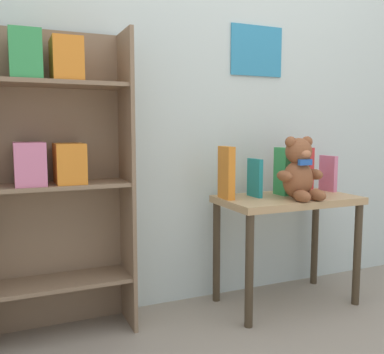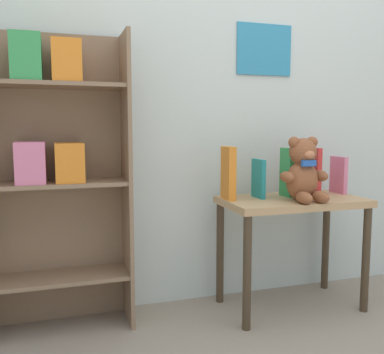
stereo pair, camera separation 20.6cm
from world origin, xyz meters
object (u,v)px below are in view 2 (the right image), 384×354
object	(u,v)px
book_standing_orange	(228,173)
book_standing_red	(312,171)
book_standing_teal	(258,179)
bookshelf_side	(50,162)
display_table	(292,215)
teddy_bear	(303,172)
book_standing_green	(288,172)
book_standing_pink	(339,175)

from	to	relation	value
book_standing_orange	book_standing_red	distance (m)	0.49
book_standing_teal	book_standing_red	bearing A→B (deg)	3.16
bookshelf_side	display_table	xyz separation A→B (m)	(1.17, -0.14, -0.30)
teddy_bear	book_standing_orange	world-z (taller)	teddy_bear
teddy_bear	book_standing_green	bearing A→B (deg)	91.72
book_standing_red	book_standing_orange	bearing A→B (deg)	179.94
book_standing_green	book_standing_red	world-z (taller)	book_standing_green
book_standing_pink	book_standing_orange	bearing A→B (deg)	-179.75
book_standing_green	book_standing_pink	size ratio (longest dim) A/B	1.26
display_table	book_standing_teal	world-z (taller)	book_standing_teal
book_standing_red	book_standing_pink	size ratio (longest dim) A/B	1.25
teddy_bear	book_standing_green	distance (m)	0.14
bookshelf_side	book_standing_orange	bearing A→B (deg)	-5.01
teddy_bear	book_standing_pink	size ratio (longest dim) A/B	1.57
book_standing_pink	display_table	bearing A→B (deg)	-167.65
display_table	book_standing_orange	size ratio (longest dim) A/B	2.71
bookshelf_side	book_standing_green	world-z (taller)	bookshelf_side
display_table	book_standing_orange	xyz separation A→B (m)	(-0.33, 0.07, 0.22)
teddy_bear	book_standing_red	bearing A→B (deg)	46.37
book_standing_pink	book_standing_teal	bearing A→B (deg)	-178.87
book_standing_orange	book_standing_green	bearing A→B (deg)	0.65
display_table	book_standing_pink	distance (m)	0.39
book_standing_red	display_table	bearing A→B (deg)	-155.53
book_standing_pink	bookshelf_side	bearing A→B (deg)	176.96
bookshelf_side	book_standing_red	world-z (taller)	bookshelf_side
book_standing_orange	book_standing_red	bearing A→B (deg)	4.24
bookshelf_side	teddy_bear	size ratio (longest dim) A/B	4.33
book_standing_orange	book_standing_green	world-z (taller)	book_standing_orange
book_standing_orange	book_standing_pink	bearing A→B (deg)	3.29
bookshelf_side	book_standing_red	distance (m)	1.34
book_standing_green	book_standing_pink	xyz separation A→B (m)	(0.33, 0.02, -0.03)
book_standing_green	book_standing_orange	bearing A→B (deg)	178.16
bookshelf_side	book_standing_teal	xyz separation A→B (m)	(1.01, -0.08, -0.11)
display_table	teddy_bear	bearing A→B (deg)	-87.18
book_standing_orange	book_standing_green	distance (m)	0.33
book_standing_orange	book_standing_teal	distance (m)	0.17
teddy_bear	book_standing_orange	size ratio (longest dim) A/B	1.19
teddy_bear	book_standing_pink	bearing A→B (deg)	26.55
teddy_bear	book_standing_teal	distance (m)	0.23
book_standing_orange	book_standing_pink	xyz separation A→B (m)	(0.66, 0.01, -0.03)
teddy_bear	book_standing_pink	xyz separation A→B (m)	(0.33, 0.16, -0.04)
teddy_bear	book_standing_orange	bearing A→B (deg)	155.38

